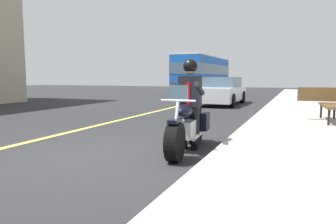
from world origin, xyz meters
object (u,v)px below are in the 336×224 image
bus_far (203,72)px  car_silver (221,91)px  motorcycle_main (188,127)px  rider_main (190,96)px  bench_sidewalk (332,101)px

bus_far → car_silver: (13.12, 4.75, -1.18)m
motorcycle_main → rider_main: (-0.19, -0.02, 0.58)m
motorcycle_main → car_silver: (-10.37, -1.73, 0.24)m
bus_far → car_silver: 14.00m
car_silver → bench_sidewalk: size_ratio=2.52×
car_silver → bench_sidewalk: 7.56m
rider_main → bench_sidewalk: rider_main is taller
bus_far → bench_sidewalk: size_ratio=6.05×
motorcycle_main → car_silver: 10.52m
motorcycle_main → car_silver: bearing=-170.5°
car_silver → rider_main: bearing=9.5°
motorcycle_main → rider_main: 0.61m
rider_main → car_silver: 10.33m
bus_far → bench_sidewalk: bearing=25.8°
motorcycle_main → bench_sidewalk: 5.16m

